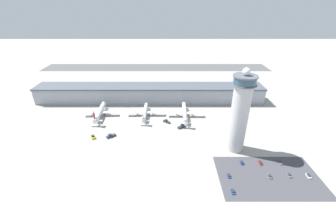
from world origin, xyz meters
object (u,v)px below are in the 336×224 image
Objects in this scene: service_truck_baggage at (92,137)px; car_green_van at (241,162)px; control_tower at (239,113)px; service_truck_catering at (111,136)px; car_blue_compact at (233,191)px; airplane_gate_charlie at (184,113)px; car_maroon_suv at (308,176)px; service_truck_water at (166,122)px; car_red_hatchback at (269,176)px; car_navy_sedan at (280,162)px; car_silver_sedan at (289,175)px; car_grey_coupe at (260,162)px; service_truck_fuel at (181,126)px; car_black_suv at (228,176)px; airplane_gate_alpha at (99,112)px; airplane_gate_bravo at (145,112)px.

service_truck_baggage reaches higher than car_green_van.
control_tower is 8.09× the size of service_truck_catering.
car_blue_compact is 28.88m from car_green_van.
service_truck_catering is (-62.71, -34.78, -3.43)m from airplane_gate_charlie.
car_blue_compact is at bearing -34.78° from service_truck_catering.
airplane_gate_charlie is 109.32m from car_maroon_suv.
car_red_hatchback is at bearing -46.86° from service_truck_water.
car_maroon_suv is (24.98, 0.23, 0.04)m from car_red_hatchback.
car_silver_sedan is (0.19, -12.44, -0.05)m from car_navy_sedan.
service_truck_baggage reaches higher than car_grey_coupe.
airplane_gate_charlie is 96.27m from car_blue_compact.
car_blue_compact is 29.39m from car_red_hatchback.
service_truck_fuel is at bearing 140.93° from control_tower.
service_truck_baggage reaches higher than car_blue_compact.
airplane_gate_charlie is 20.64m from service_truck_water.
airplane_gate_charlie is 5.46× the size of service_truck_catering.
car_black_suv is (-24.69, -12.69, -0.09)m from car_grey_coupe.
car_blue_compact is 47.11m from car_navy_sedan.
car_silver_sedan is at bearing -41.36° from car_grey_coupe.
control_tower is at bearing 132.89° from car_silver_sedan.
service_truck_catering reaches higher than car_black_suv.
service_truck_water is at bearing 138.65° from car_grey_coupe.
car_grey_coupe is at bearing 153.47° from car_maroon_suv.
service_truck_catering is 1.81× the size of car_red_hatchback.
car_grey_coupe reaches higher than car_navy_sedan.
car_blue_compact is (99.09, -57.30, -0.48)m from service_truck_baggage.
control_tower is 53.79m from car_blue_compact.
airplane_gate_alpha is 8.64× the size of car_maroon_suv.
car_green_van is at bearing 63.66° from car_blue_compact.
car_green_van is (52.13, -57.02, -0.37)m from service_truck_water.
car_maroon_suv is (39.48, -30.23, -29.78)m from control_tower.
service_truck_catering is 132.26m from car_silver_sedan.
service_truck_water is 97.08m from car_navy_sedan.
airplane_gate_alpha reaches higher than service_truck_water.
car_blue_compact is at bearing -134.63° from car_grey_coupe.
service_truck_baggage is 157.04m from car_maroon_suv.
service_truck_fuel is at bearing 14.29° from service_truck_catering.
control_tower reaches higher than car_grey_coupe.
car_navy_sedan is (124.06, -32.90, -0.40)m from service_truck_catering.
airplane_gate_bravo reaches higher than car_black_suv.
airplane_gate_alpha is 80.40m from service_truck_fuel.
car_black_suv is (99.92, -44.15, -0.49)m from service_truck_baggage.
service_truck_catering is 1.27× the size of service_truck_baggage.
car_blue_compact is at bearing -154.55° from car_red_hatchback.
airplane_gate_charlie is at bearing 120.95° from car_red_hatchback.
airplane_gate_alpha reaches higher than airplane_gate_charlie.
service_truck_water is 1.66× the size of car_green_van.
car_navy_sedan is (99.39, -69.89, -3.36)m from airplane_gate_bravo.
control_tower is 71.34m from service_truck_water.
control_tower is 1.69× the size of airplane_gate_bravo.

